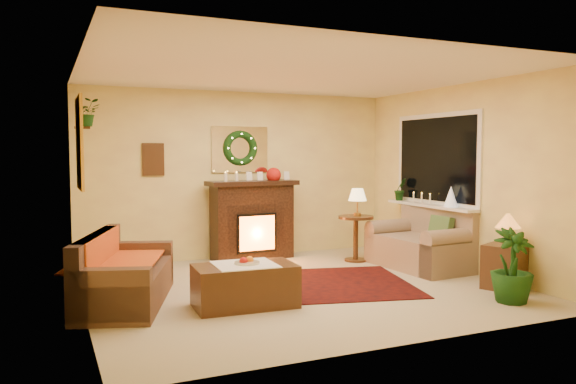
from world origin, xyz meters
name	(u,v)px	position (x,y,z in m)	size (l,w,h in m)	color
floor	(299,287)	(0.00, 0.00, 0.00)	(5.00, 5.00, 0.00)	beige
ceiling	(300,73)	(0.00, 0.00, 2.60)	(5.00, 5.00, 0.00)	white
wall_back	(240,175)	(0.00, 2.25, 1.30)	(5.00, 5.00, 0.00)	#EFD88C
wall_front	(411,194)	(0.00, -2.25, 1.30)	(5.00, 5.00, 0.00)	#EFD88C
wall_left	(80,186)	(-2.50, 0.00, 1.30)	(4.50, 4.50, 0.00)	#EFD88C
wall_right	(462,178)	(2.50, 0.00, 1.30)	(4.50, 4.50, 0.00)	#EFD88C
area_rug	(312,284)	(0.19, 0.05, 0.01)	(2.43, 1.83, 0.01)	#45140E
sofa	(127,264)	(-2.04, 0.09, 0.43)	(0.79, 1.79, 0.77)	brown
red_throw	(117,261)	(-2.13, 0.23, 0.46)	(0.88, 1.43, 0.02)	red
fireplace	(252,224)	(0.11, 1.97, 0.55)	(1.25, 0.40, 1.15)	black
poinsettia	(274,175)	(0.46, 1.96, 1.30)	(0.23, 0.23, 0.23)	#AC150E
mantel_candle_a	(226,179)	(-0.34, 1.91, 1.26)	(0.06, 0.06, 0.17)	#FEF3CF
mantel_candle_b	(237,178)	(-0.14, 1.99, 1.26)	(0.06, 0.06, 0.17)	silver
mantel_mirror	(240,149)	(0.00, 2.23, 1.70)	(0.92, 0.02, 0.72)	white
wreath	(241,148)	(0.00, 2.19, 1.72)	(0.55, 0.55, 0.11)	#194719
wall_art	(153,159)	(-1.35, 2.23, 1.55)	(0.32, 0.03, 0.48)	#381E11
gold_mirror	(79,143)	(-2.48, 0.30, 1.75)	(0.03, 0.84, 1.00)	gold
hanging_plant	(87,126)	(-2.34, 1.05, 1.97)	(0.33, 0.28, 0.36)	#194719
loveseat	(419,239)	(2.06, 0.37, 0.42)	(0.86, 1.49, 0.86)	gray
window_frame	(437,159)	(2.48, 0.55, 1.55)	(0.03, 1.86, 1.36)	white
window_glass	(436,159)	(2.47, 0.55, 1.55)	(0.02, 1.70, 1.22)	black
window_sill	(430,206)	(2.38, 0.55, 0.87)	(0.22, 1.86, 0.04)	white
mini_tree	(451,196)	(2.38, 0.08, 1.04)	(0.19, 0.19, 0.29)	white
sill_plant	(400,188)	(2.35, 1.26, 1.08)	(0.26, 0.21, 0.47)	#23501F
side_table_round	(356,240)	(1.49, 1.17, 0.33)	(0.53, 0.53, 0.69)	black
lamp_cream	(357,204)	(1.49, 1.14, 0.88)	(0.28, 0.28, 0.42)	#FFDE8D
end_table_square	(505,267)	(2.25, -1.07, 0.27)	(0.44, 0.44, 0.54)	#311A0C
lamp_tiffany	(508,228)	(2.25, -1.10, 0.74)	(0.30, 0.30, 0.44)	gold
coffee_table	(245,287)	(-0.90, -0.55, 0.21)	(1.07, 0.59, 0.45)	black
fruit_bowl	(247,265)	(-0.87, -0.54, 0.45)	(0.27, 0.27, 0.06)	beige
floor_palm	(512,262)	(1.84, -1.57, 0.45)	(1.37, 1.37, 2.45)	#1D4119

